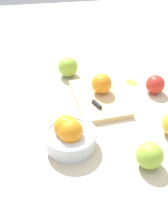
# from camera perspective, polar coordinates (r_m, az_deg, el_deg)

# --- Properties ---
(ground_plane) EXTENTS (2.40, 2.40, 0.00)m
(ground_plane) POSITION_cam_1_polar(r_m,az_deg,el_deg) (0.97, 4.67, 0.31)
(ground_plane) COLOR beige
(bowl) EXTENTS (0.16, 0.16, 0.10)m
(bowl) POSITION_cam_1_polar(r_m,az_deg,el_deg) (0.81, -3.01, -4.79)
(bowl) COLOR silver
(bowl) RESTS_ON ground_plane
(cutting_board) EXTENTS (0.27, 0.20, 0.02)m
(cutting_board) POSITION_cam_1_polar(r_m,az_deg,el_deg) (1.01, 3.16, 2.93)
(cutting_board) COLOR #DBB77F
(cutting_board) RESTS_ON ground_plane
(orange_on_board) EXTENTS (0.07, 0.07, 0.07)m
(orange_on_board) POSITION_cam_1_polar(r_m,az_deg,el_deg) (1.00, 3.67, 5.93)
(orange_on_board) COLOR orange
(orange_on_board) RESTS_ON cutting_board
(knife) EXTENTS (0.15, 0.08, 0.01)m
(knife) POSITION_cam_1_polar(r_m,az_deg,el_deg) (0.97, 1.59, 2.54)
(knife) COLOR silver
(knife) RESTS_ON cutting_board
(apple_front_right) EXTENTS (0.07, 0.07, 0.07)m
(apple_front_right) POSITION_cam_1_polar(r_m,az_deg,el_deg) (1.07, 14.63, 5.59)
(apple_front_right) COLOR red
(apple_front_right) RESTS_ON ground_plane
(apple_back_right) EXTENTS (0.08, 0.08, 0.08)m
(apple_back_right) POSITION_cam_1_polar(r_m,az_deg,el_deg) (1.14, -3.35, 9.36)
(apple_back_right) COLOR #8EB738
(apple_back_right) RESTS_ON ground_plane
(apple_front_left) EXTENTS (0.08, 0.08, 0.08)m
(apple_front_left) POSITION_cam_1_polar(r_m,az_deg,el_deg) (0.78, 13.53, -8.83)
(apple_front_left) COLOR #8EB738
(apple_front_left) RESTS_ON ground_plane
(citrus_peel) EXTENTS (0.06, 0.06, 0.01)m
(citrus_peel) POSITION_cam_1_polar(r_m,az_deg,el_deg) (1.12, 9.88, 6.24)
(citrus_peel) COLOR orange
(citrus_peel) RESTS_ON ground_plane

